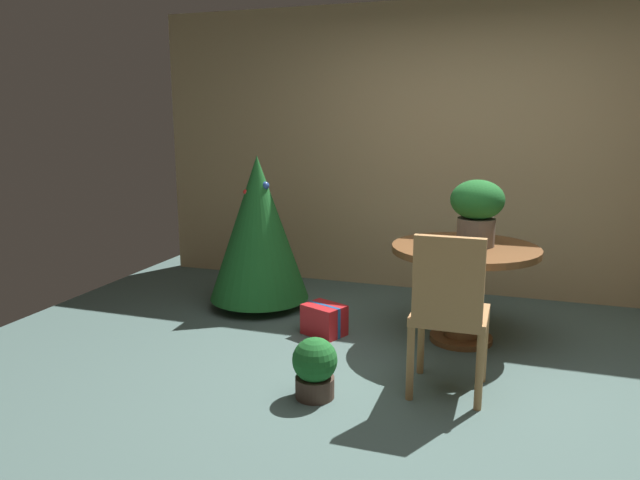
{
  "coord_description": "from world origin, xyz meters",
  "views": [
    {
      "loc": [
        0.45,
        -3.28,
        1.6
      ],
      "look_at": [
        -0.81,
        0.41,
        0.79
      ],
      "focal_mm": 33.26,
      "sensor_mm": 36.0,
      "label": 1
    }
  ],
  "objects_px": {
    "round_dining_table": "(464,274)",
    "wooden_chair_near": "(449,307)",
    "holiday_tree": "(258,228)",
    "gift_box_red": "(324,320)",
    "potted_plant": "(315,367)",
    "flower_vase": "(477,208)"
  },
  "relations": [
    {
      "from": "wooden_chair_near",
      "to": "gift_box_red",
      "type": "height_order",
      "value": "wooden_chair_near"
    },
    {
      "from": "round_dining_table",
      "to": "gift_box_red",
      "type": "xyz_separation_m",
      "value": [
        -0.98,
        -0.2,
        -0.39
      ]
    },
    {
      "from": "round_dining_table",
      "to": "potted_plant",
      "type": "relative_size",
      "value": 2.87
    },
    {
      "from": "wooden_chair_near",
      "to": "holiday_tree",
      "type": "height_order",
      "value": "holiday_tree"
    },
    {
      "from": "holiday_tree",
      "to": "potted_plant",
      "type": "relative_size",
      "value": 3.58
    },
    {
      "from": "round_dining_table",
      "to": "wooden_chair_near",
      "type": "bearing_deg",
      "value": -90.0
    },
    {
      "from": "potted_plant",
      "to": "wooden_chair_near",
      "type": "bearing_deg",
      "value": 19.83
    },
    {
      "from": "gift_box_red",
      "to": "wooden_chair_near",
      "type": "bearing_deg",
      "value": -36.14
    },
    {
      "from": "holiday_tree",
      "to": "wooden_chair_near",
      "type": "bearing_deg",
      "value": -34.41
    },
    {
      "from": "wooden_chair_near",
      "to": "potted_plant",
      "type": "bearing_deg",
      "value": -160.17
    },
    {
      "from": "gift_box_red",
      "to": "potted_plant",
      "type": "relative_size",
      "value": 0.98
    },
    {
      "from": "holiday_tree",
      "to": "potted_plant",
      "type": "distance_m",
      "value": 1.82
    },
    {
      "from": "round_dining_table",
      "to": "holiday_tree",
      "type": "xyz_separation_m",
      "value": [
        -1.72,
        0.26,
        0.19
      ]
    },
    {
      "from": "round_dining_table",
      "to": "gift_box_red",
      "type": "distance_m",
      "value": 1.08
    },
    {
      "from": "gift_box_red",
      "to": "flower_vase",
      "type": "bearing_deg",
      "value": 12.78
    },
    {
      "from": "round_dining_table",
      "to": "flower_vase",
      "type": "distance_m",
      "value": 0.48
    },
    {
      "from": "wooden_chair_near",
      "to": "holiday_tree",
      "type": "bearing_deg",
      "value": 145.59
    },
    {
      "from": "potted_plant",
      "to": "round_dining_table",
      "type": "bearing_deg",
      "value": 58.61
    },
    {
      "from": "flower_vase",
      "to": "wooden_chair_near",
      "type": "xyz_separation_m",
      "value": [
        -0.06,
        -0.96,
        -0.43
      ]
    },
    {
      "from": "round_dining_table",
      "to": "flower_vase",
      "type": "height_order",
      "value": "flower_vase"
    },
    {
      "from": "round_dining_table",
      "to": "wooden_chair_near",
      "type": "relative_size",
      "value": 1.06
    },
    {
      "from": "gift_box_red",
      "to": "potted_plant",
      "type": "xyz_separation_m",
      "value": [
        0.27,
        -0.98,
        0.07
      ]
    }
  ]
}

